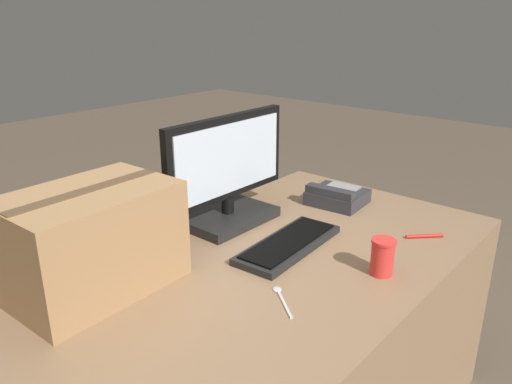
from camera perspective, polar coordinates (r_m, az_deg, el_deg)
The scene contains 8 objects.
office_desk at distance 1.65m, azimuth -1.43°, elevation -20.12°, with size 1.80×0.90×0.71m.
monitor at distance 1.73m, azimuth -3.27°, elevation 1.59°, with size 0.54×0.22×0.38m.
keyboard at distance 1.60m, azimuth 3.61°, elevation -5.90°, with size 0.42×0.18×0.03m.
desk_phone at distance 1.96m, azimuth 9.22°, elevation -0.48°, with size 0.20×0.22×0.08m.
paper_cup_right at distance 1.47m, azimuth 14.25°, elevation -7.18°, with size 0.07×0.07×0.11m.
spoon at distance 1.34m, azimuth 2.86°, elevation -11.86°, with size 0.11×0.13×0.00m.
cardboard_box at distance 1.39m, azimuth -18.23°, elevation -5.29°, with size 0.44×0.30×0.28m.
pen_marker at distance 1.75m, azimuth 18.70°, elevation -4.79°, with size 0.10×0.10×0.01m.
Camera 1 is at (-0.94, -0.85, 1.42)m, focal length 35.00 mm.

